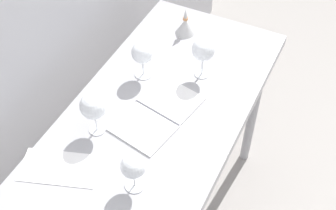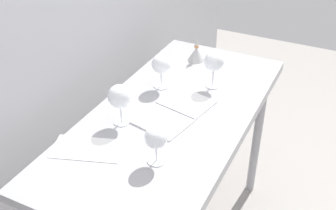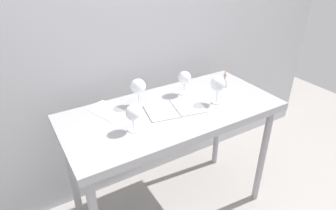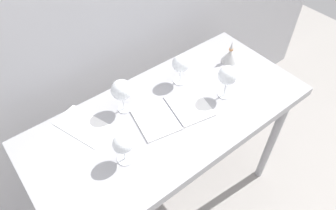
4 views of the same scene
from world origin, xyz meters
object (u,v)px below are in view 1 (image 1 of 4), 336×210
at_px(open_notebook, 157,113).
at_px(decanter_funnel, 185,26).
at_px(wine_glass_far_right, 142,54).
at_px(wine_glass_far_left, 93,107).
at_px(wine_glass_near_right, 203,50).
at_px(tasting_sheet_upper, 59,168).
at_px(wine_glass_near_left, 133,167).

xyz_separation_m(open_notebook, decanter_funnel, (0.50, 0.11, 0.04)).
distance_m(wine_glass_far_right, open_notebook, 0.26).
relative_size(wine_glass_far_left, wine_glass_far_right, 1.10).
distance_m(wine_glass_far_right, decanter_funnel, 0.34).
bearing_deg(open_notebook, wine_glass_far_right, 53.01).
relative_size(wine_glass_near_right, wine_glass_far_left, 1.01).
height_order(wine_glass_far_left, tasting_sheet_upper, wine_glass_far_left).
relative_size(wine_glass_far_left, tasting_sheet_upper, 0.67).
xyz_separation_m(wine_glass_near_right, wine_glass_far_left, (-0.45, 0.23, -0.00)).
bearing_deg(open_notebook, wine_glass_near_right, -2.04).
xyz_separation_m(tasting_sheet_upper, decanter_funnel, (0.88, -0.08, 0.04)).
bearing_deg(wine_glass_far_right, tasting_sheet_upper, 175.85).
height_order(tasting_sheet_upper, decanter_funnel, decanter_funnel).
height_order(wine_glass_near_right, tasting_sheet_upper, wine_glass_near_right).
height_order(wine_glass_far_right, decanter_funnel, wine_glass_far_right).
relative_size(wine_glass_far_right, open_notebook, 0.42).
bearing_deg(decanter_funnel, tasting_sheet_upper, 174.78).
distance_m(wine_glass_far_left, open_notebook, 0.27).
relative_size(wine_glass_far_right, decanter_funnel, 1.27).
distance_m(wine_glass_far_left, tasting_sheet_upper, 0.24).
distance_m(wine_glass_near_left, wine_glass_far_right, 0.55).
distance_m(wine_glass_near_right, wine_glass_near_left, 0.61).
bearing_deg(decanter_funnel, wine_glass_near_right, -141.01).
relative_size(tasting_sheet_upper, decanter_funnel, 2.09).
bearing_deg(decanter_funnel, wine_glass_far_left, 175.45).
height_order(wine_glass_near_left, decanter_funnel, wine_glass_near_left).
height_order(wine_glass_near_left, open_notebook, wine_glass_near_left).
relative_size(wine_glass_far_right, tasting_sheet_upper, 0.61).
bearing_deg(wine_glass_far_left, open_notebook, -44.36).
bearing_deg(decanter_funnel, wine_glass_near_left, -166.92).
bearing_deg(wine_glass_far_right, wine_glass_far_left, 177.81).
bearing_deg(wine_glass_far_right, decanter_funnel, -6.99).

